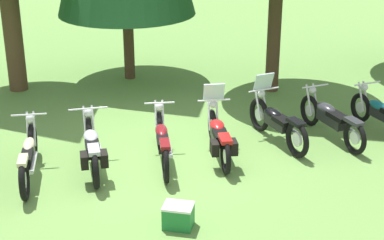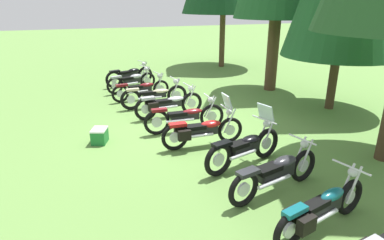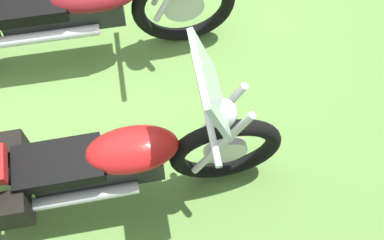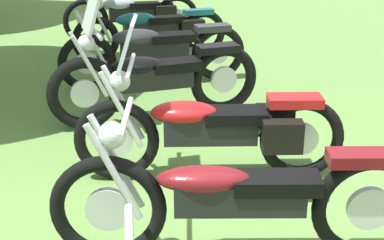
# 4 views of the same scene
# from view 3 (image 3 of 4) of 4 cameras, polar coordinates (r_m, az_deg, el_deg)

# --- Properties ---
(ground_plane) EXTENTS (80.00, 80.00, 0.00)m
(ground_plane) POSITION_cam_3_polar(r_m,az_deg,el_deg) (4.16, -11.14, 8.13)
(ground_plane) COLOR #608C42
(motorcycle_5) EXTENTS (0.62, 2.42, 1.03)m
(motorcycle_5) POSITION_cam_3_polar(r_m,az_deg,el_deg) (3.77, -13.58, 11.14)
(motorcycle_5) COLOR black
(motorcycle_5) RESTS_ON ground_plane
(motorcycle_6) EXTENTS (0.69, 2.25, 1.36)m
(motorcycle_6) POSITION_cam_3_polar(r_m,az_deg,el_deg) (3.14, -10.66, -4.89)
(motorcycle_6) COLOR black
(motorcycle_6) RESTS_ON ground_plane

